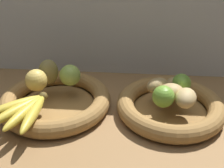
{
  "coord_description": "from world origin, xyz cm",
  "views": [
    {
      "loc": [
        5.35,
        -65.73,
        48.46
      ],
      "look_at": [
        -0.47,
        3.45,
        9.15
      ],
      "focal_mm": 43.81,
      "sensor_mm": 36.0,
      "label": 1
    }
  ],
  "objects_px": {
    "potato_back": "(177,84)",
    "lime_near": "(163,96)",
    "potato_oblong": "(157,86)",
    "potato_large": "(172,92)",
    "pear_brown": "(48,72)",
    "lime_far": "(181,83)",
    "fruit_bowl_right": "(170,106)",
    "potato_small": "(186,98)",
    "apple_golden_left": "(36,80)",
    "fruit_bowl_left": "(56,101)",
    "apple_green_back": "(70,75)",
    "banana_bunch_front": "(23,110)"
  },
  "relations": [
    {
      "from": "potato_back",
      "to": "potato_large",
      "type": "xyz_separation_m",
      "value": [
        -0.02,
        -0.05,
        0.0
      ]
    },
    {
      "from": "potato_oblong",
      "to": "potato_back",
      "type": "bearing_deg",
      "value": 15.95
    },
    {
      "from": "fruit_bowl_right",
      "to": "potato_small",
      "type": "height_order",
      "value": "potato_small"
    },
    {
      "from": "pear_brown",
      "to": "potato_oblong",
      "type": "height_order",
      "value": "pear_brown"
    },
    {
      "from": "potato_large",
      "to": "potato_back",
      "type": "bearing_deg",
      "value": 65.56
    },
    {
      "from": "potato_small",
      "to": "lime_far",
      "type": "height_order",
      "value": "lime_far"
    },
    {
      "from": "potato_oblong",
      "to": "potato_large",
      "type": "xyz_separation_m",
      "value": [
        0.04,
        -0.03,
        -0.0
      ]
    },
    {
      "from": "fruit_bowl_right",
      "to": "pear_brown",
      "type": "relative_size",
      "value": 3.88
    },
    {
      "from": "lime_far",
      "to": "apple_golden_left",
      "type": "bearing_deg",
      "value": -176.37
    },
    {
      "from": "fruit_bowl_left",
      "to": "pear_brown",
      "type": "xyz_separation_m",
      "value": [
        -0.03,
        0.06,
        0.07
      ]
    },
    {
      "from": "fruit_bowl_left",
      "to": "banana_bunch_front",
      "type": "distance_m",
      "value": 0.13
    },
    {
      "from": "potato_back",
      "to": "lime_near",
      "type": "bearing_deg",
      "value": -118.98
    },
    {
      "from": "potato_oblong",
      "to": "lime_far",
      "type": "bearing_deg",
      "value": 9.25
    },
    {
      "from": "apple_green_back",
      "to": "potato_large",
      "type": "xyz_separation_m",
      "value": [
        0.31,
        -0.06,
        -0.01
      ]
    },
    {
      "from": "apple_green_back",
      "to": "potato_back",
      "type": "relative_size",
      "value": 0.98
    },
    {
      "from": "fruit_bowl_left",
      "to": "potato_back",
      "type": "xyz_separation_m",
      "value": [
        0.37,
        0.05,
        0.05
      ]
    },
    {
      "from": "lime_near",
      "to": "pear_brown",
      "type": "bearing_deg",
      "value": 164.08
    },
    {
      "from": "pear_brown",
      "to": "fruit_bowl_left",
      "type": "bearing_deg",
      "value": -60.93
    },
    {
      "from": "apple_golden_left",
      "to": "lime_near",
      "type": "bearing_deg",
      "value": -8.51
    },
    {
      "from": "pear_brown",
      "to": "lime_far",
      "type": "relative_size",
      "value": 1.43
    },
    {
      "from": "banana_bunch_front",
      "to": "potato_large",
      "type": "xyz_separation_m",
      "value": [
        0.4,
        0.11,
        0.01
      ]
    },
    {
      "from": "pear_brown",
      "to": "apple_golden_left",
      "type": "bearing_deg",
      "value": -119.84
    },
    {
      "from": "apple_green_back",
      "to": "potato_small",
      "type": "relative_size",
      "value": 0.85
    },
    {
      "from": "lime_near",
      "to": "lime_far",
      "type": "height_order",
      "value": "lime_near"
    },
    {
      "from": "apple_green_back",
      "to": "lime_far",
      "type": "bearing_deg",
      "value": -2.32
    },
    {
      "from": "potato_small",
      "to": "potato_large",
      "type": "bearing_deg",
      "value": 135.0
    },
    {
      "from": "pear_brown",
      "to": "potato_large",
      "type": "xyz_separation_m",
      "value": [
        0.38,
        -0.06,
        -0.02
      ]
    },
    {
      "from": "fruit_bowl_left",
      "to": "potato_small",
      "type": "bearing_deg",
      "value": -5.19
    },
    {
      "from": "apple_green_back",
      "to": "banana_bunch_front",
      "type": "height_order",
      "value": "apple_green_back"
    },
    {
      "from": "fruit_bowl_left",
      "to": "lime_far",
      "type": "height_order",
      "value": "lime_far"
    },
    {
      "from": "pear_brown",
      "to": "lime_far",
      "type": "xyz_separation_m",
      "value": [
        0.41,
        -0.02,
        -0.01
      ]
    },
    {
      "from": "lime_near",
      "to": "apple_golden_left",
      "type": "bearing_deg",
      "value": 171.49
    },
    {
      "from": "potato_back",
      "to": "lime_near",
      "type": "relative_size",
      "value": 1.11
    },
    {
      "from": "fruit_bowl_left",
      "to": "banana_bunch_front",
      "type": "bearing_deg",
      "value": -115.61
    },
    {
      "from": "pear_brown",
      "to": "lime_far",
      "type": "height_order",
      "value": "pear_brown"
    },
    {
      "from": "fruit_bowl_left",
      "to": "lime_near",
      "type": "distance_m",
      "value": 0.33
    },
    {
      "from": "apple_golden_left",
      "to": "pear_brown",
      "type": "distance_m",
      "value": 0.05
    },
    {
      "from": "apple_golden_left",
      "to": "banana_bunch_front",
      "type": "xyz_separation_m",
      "value": [
        0.0,
        -0.13,
        -0.02
      ]
    },
    {
      "from": "potato_back",
      "to": "lime_far",
      "type": "height_order",
      "value": "lime_far"
    },
    {
      "from": "pear_brown",
      "to": "lime_near",
      "type": "distance_m",
      "value": 0.37
    },
    {
      "from": "potato_back",
      "to": "lime_near",
      "type": "distance_m",
      "value": 0.1
    },
    {
      "from": "apple_green_back",
      "to": "potato_small",
      "type": "height_order",
      "value": "apple_green_back"
    },
    {
      "from": "apple_golden_left",
      "to": "banana_bunch_front",
      "type": "bearing_deg",
      "value": -88.53
    },
    {
      "from": "pear_brown",
      "to": "potato_oblong",
      "type": "distance_m",
      "value": 0.34
    },
    {
      "from": "fruit_bowl_left",
      "to": "lime_far",
      "type": "relative_size",
      "value": 5.85
    },
    {
      "from": "potato_back",
      "to": "lime_far",
      "type": "relative_size",
      "value": 1.19
    },
    {
      "from": "fruit_bowl_left",
      "to": "potato_small",
      "type": "xyz_separation_m",
      "value": [
        0.38,
        -0.03,
        0.05
      ]
    },
    {
      "from": "potato_back",
      "to": "potato_oblong",
      "type": "height_order",
      "value": "potato_oblong"
    },
    {
      "from": "potato_large",
      "to": "lime_far",
      "type": "xyz_separation_m",
      "value": [
        0.03,
        0.04,
        0.01
      ]
    },
    {
      "from": "potato_back",
      "to": "lime_far",
      "type": "bearing_deg",
      "value": -27.26
    }
  ]
}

